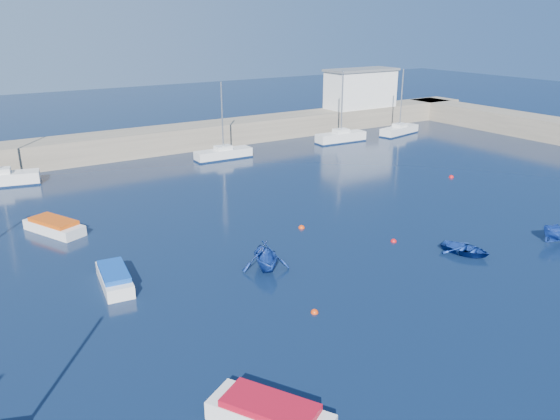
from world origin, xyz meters
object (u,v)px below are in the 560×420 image
dinghy_left (265,256)px  sailboat_6 (223,154)px  dinghy_center (465,249)px  sailboat_7 (341,137)px  harbor_office (361,89)px  motorboat_1 (114,278)px  sailboat_5 (1,179)px  sailboat_8 (399,130)px  motorboat_0 (270,415)px  motorboat_2 (54,226)px

dinghy_left → sailboat_6: bearing=86.8°
dinghy_center → dinghy_left: size_ratio=0.94×
sailboat_7 → harbor_office: bearing=-48.7°
harbor_office → dinghy_left: 48.87m
sailboat_6 → motorboat_1: sailboat_6 is taller
sailboat_5 → sailboat_8: (47.12, -2.36, -0.07)m
motorboat_0 → dinghy_center: bearing=-10.9°
motorboat_0 → motorboat_1: (-1.50, 14.41, -0.01)m
harbor_office → dinghy_left: (-35.59, -33.22, -4.23)m
sailboat_6 → motorboat_0: sailboat_6 is taller
sailboat_5 → dinghy_center: size_ratio=2.80×
sailboat_6 → sailboat_7: bearing=-89.3°
sailboat_6 → sailboat_8: size_ratio=0.98×
harbor_office → motorboat_2: bearing=-156.1°
sailboat_8 → dinghy_left: (-35.94, -25.56, 0.30)m
harbor_office → motorboat_1: (-43.92, -30.49, -4.62)m
harbor_office → sailboat_8: (0.35, -7.66, -4.52)m
motorboat_1 → dinghy_center: bearing=-14.0°
sailboat_6 → dinghy_left: (-10.47, -26.14, 0.30)m
harbor_office → sailboat_7: (-9.08, -7.24, -4.45)m
sailboat_6 → motorboat_1: size_ratio=1.89×
motorboat_1 → dinghy_center: size_ratio=1.40×
harbor_office → motorboat_2: (-45.10, -20.01, -4.63)m
sailboat_6 → sailboat_7: 16.04m
sailboat_7 → dinghy_center: 34.22m
motorboat_0 → dinghy_left: bearing=29.3°
sailboat_5 → motorboat_1: sailboat_5 is taller
motorboat_1 → dinghy_center: (20.35, -7.75, -0.16)m
dinghy_left → motorboat_1: bearing=-179.5°
sailboat_6 → motorboat_1: bearing=142.5°
harbor_office → sailboat_5: (-46.77, -5.31, -4.45)m
sailboat_7 → motorboat_0: sailboat_7 is taller
motorboat_0 → motorboat_1: bearing=65.5°
sailboat_8 → dinghy_left: size_ratio=2.52×
sailboat_6 → sailboat_8: sailboat_8 is taller
motorboat_1 → dinghy_left: 8.78m
sailboat_5 → motorboat_0: 39.82m
harbor_office → dinghy_left: harbor_office is taller
harbor_office → motorboat_1: harbor_office is taller
harbor_office → sailboat_7: size_ratio=1.16×
dinghy_center → sailboat_8: bearing=33.0°
sailboat_5 → dinghy_center: sailboat_5 is taller
sailboat_7 → motorboat_0: bearing=141.2°
motorboat_2 → dinghy_center: size_ratio=1.64×
dinghy_left → sailboat_5: bearing=130.5°
sailboat_6 → sailboat_5: bearing=86.6°
motorboat_2 → sailboat_8: bearing=-9.7°
sailboat_6 → motorboat_0: bearing=156.7°
sailboat_7 → dinghy_left: sailboat_7 is taller
motorboat_0 → dinghy_center: (18.86, 6.65, -0.17)m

